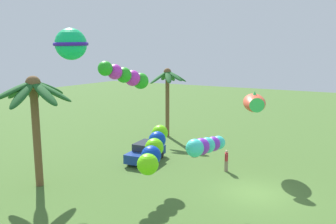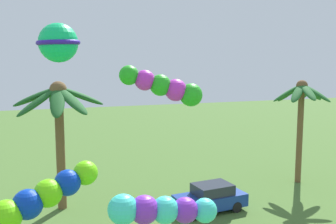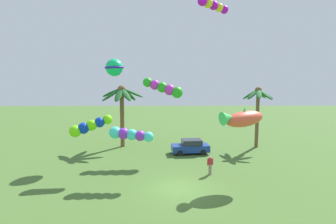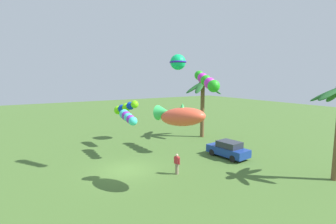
{
  "view_description": "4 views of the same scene",
  "coord_description": "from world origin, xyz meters",
  "px_view_note": "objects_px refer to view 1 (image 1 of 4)",
  "views": [
    {
      "loc": [
        -19.84,
        -5.52,
        8.58
      ],
      "look_at": [
        -0.89,
        5.62,
        4.7
      ],
      "focal_mm": 36.76,
      "sensor_mm": 36.0,
      "label": 1
    },
    {
      "loc": [
        -7.07,
        -8.92,
        8.15
      ],
      "look_at": [
        -1.87,
        5.76,
        6.09
      ],
      "focal_mm": 40.85,
      "sensor_mm": 36.0,
      "label": 2
    },
    {
      "loc": [
        -0.9,
        -18.78,
        7.91
      ],
      "look_at": [
        -0.6,
        4.69,
        5.0
      ],
      "focal_mm": 29.13,
      "sensor_mm": 36.0,
      "label": 3
    },
    {
      "loc": [
        18.54,
        -7.55,
        7.36
      ],
      "look_at": [
        -0.75,
        4.36,
        4.26
      ],
      "focal_mm": 27.62,
      "sensor_mm": 36.0,
      "label": 4
    }
  ],
  "objects_px": {
    "kite_tube_2": "(126,76)",
    "kite_tube_5": "(154,149)",
    "spectator_0": "(226,160)",
    "kite_fish_0": "(255,102)",
    "palm_tree_1": "(34,101)",
    "kite_ball_1": "(71,44)",
    "palm_tree_0": "(167,84)",
    "kite_tube_4": "(206,146)",
    "parked_car_0": "(146,152)"
  },
  "relations": [
    {
      "from": "spectator_0",
      "to": "kite_tube_5",
      "type": "distance_m",
      "value": 10.33
    },
    {
      "from": "palm_tree_0",
      "to": "parked_car_0",
      "type": "relative_size",
      "value": 1.72
    },
    {
      "from": "palm_tree_1",
      "to": "kite_tube_2",
      "type": "height_order",
      "value": "kite_tube_2"
    },
    {
      "from": "spectator_0",
      "to": "palm_tree_0",
      "type": "bearing_deg",
      "value": 52.65
    },
    {
      "from": "kite_fish_0",
      "to": "kite_tube_5",
      "type": "bearing_deg",
      "value": 174.4
    },
    {
      "from": "palm_tree_0",
      "to": "kite_ball_1",
      "type": "distance_m",
      "value": 16.33
    },
    {
      "from": "palm_tree_1",
      "to": "kite_fish_0",
      "type": "bearing_deg",
      "value": -44.8
    },
    {
      "from": "spectator_0",
      "to": "kite_tube_2",
      "type": "distance_m",
      "value": 9.38
    },
    {
      "from": "palm_tree_0",
      "to": "kite_fish_0",
      "type": "distance_m",
      "value": 11.27
    },
    {
      "from": "palm_tree_1",
      "to": "parked_car_0",
      "type": "xyz_separation_m",
      "value": [
        7.64,
        -3.15,
        -4.8
      ]
    },
    {
      "from": "kite_ball_1",
      "to": "kite_tube_2",
      "type": "relative_size",
      "value": 0.52
    },
    {
      "from": "kite_fish_0",
      "to": "kite_tube_4",
      "type": "relative_size",
      "value": 1.15
    },
    {
      "from": "palm_tree_1",
      "to": "kite_ball_1",
      "type": "distance_m",
      "value": 4.93
    },
    {
      "from": "kite_ball_1",
      "to": "palm_tree_1",
      "type": "bearing_deg",
      "value": 87.79
    },
    {
      "from": "kite_tube_2",
      "to": "spectator_0",
      "type": "bearing_deg",
      "value": -57.66
    },
    {
      "from": "kite_tube_4",
      "to": "kite_ball_1",
      "type": "bearing_deg",
      "value": 108.19
    },
    {
      "from": "kite_tube_2",
      "to": "kite_tube_5",
      "type": "xyz_separation_m",
      "value": [
        -5.99,
        -6.08,
        -2.83
      ]
    },
    {
      "from": "spectator_0",
      "to": "kite_tube_4",
      "type": "xyz_separation_m",
      "value": [
        -6.43,
        -1.21,
        2.83
      ]
    },
    {
      "from": "spectator_0",
      "to": "kite_fish_0",
      "type": "distance_m",
      "value": 4.76
    },
    {
      "from": "kite_tube_2",
      "to": "kite_tube_5",
      "type": "relative_size",
      "value": 1.25
    },
    {
      "from": "kite_fish_0",
      "to": "parked_car_0",
      "type": "bearing_deg",
      "value": 112.65
    },
    {
      "from": "kite_fish_0",
      "to": "kite_tube_5",
      "type": "distance_m",
      "value": 12.02
    },
    {
      "from": "kite_ball_1",
      "to": "spectator_0",
      "type": "bearing_deg",
      "value": -34.09
    },
    {
      "from": "kite_fish_0",
      "to": "kite_tube_4",
      "type": "height_order",
      "value": "kite_fish_0"
    },
    {
      "from": "palm_tree_0",
      "to": "parked_car_0",
      "type": "distance_m",
      "value": 9.52
    },
    {
      "from": "kite_ball_1",
      "to": "kite_tube_2",
      "type": "bearing_deg",
      "value": 0.63
    },
    {
      "from": "spectator_0",
      "to": "kite_tube_4",
      "type": "relative_size",
      "value": 0.46
    },
    {
      "from": "palm_tree_1",
      "to": "spectator_0",
      "type": "height_order",
      "value": "palm_tree_1"
    },
    {
      "from": "spectator_0",
      "to": "kite_ball_1",
      "type": "relative_size",
      "value": 0.76
    },
    {
      "from": "parked_car_0",
      "to": "spectator_0",
      "type": "distance_m",
      "value": 6.42
    },
    {
      "from": "palm_tree_0",
      "to": "kite_ball_1",
      "type": "relative_size",
      "value": 3.3
    },
    {
      "from": "kite_tube_5",
      "to": "parked_car_0",
      "type": "bearing_deg",
      "value": 36.14
    },
    {
      "from": "palm_tree_1",
      "to": "spectator_0",
      "type": "xyz_separation_m",
      "value": [
        8.65,
        -9.48,
        -4.73
      ]
    },
    {
      "from": "parked_car_0",
      "to": "kite_tube_4",
      "type": "relative_size",
      "value": 1.18
    },
    {
      "from": "kite_tube_2",
      "to": "kite_tube_5",
      "type": "bearing_deg",
      "value": -134.58
    },
    {
      "from": "kite_tube_4",
      "to": "spectator_0",
      "type": "bearing_deg",
      "value": 10.67
    },
    {
      "from": "palm_tree_1",
      "to": "palm_tree_0",
      "type": "bearing_deg",
      "value": -1.84
    },
    {
      "from": "parked_car_0",
      "to": "kite_tube_4",
      "type": "height_order",
      "value": "kite_tube_4"
    },
    {
      "from": "spectator_0",
      "to": "kite_tube_5",
      "type": "bearing_deg",
      "value": -179.55
    },
    {
      "from": "kite_ball_1",
      "to": "parked_car_0",
      "type": "bearing_deg",
      "value": 2.87
    },
    {
      "from": "spectator_0",
      "to": "kite_ball_1",
      "type": "distance_m",
      "value": 13.39
    },
    {
      "from": "parked_car_0",
      "to": "kite_tube_5",
      "type": "distance_m",
      "value": 11.38
    },
    {
      "from": "palm_tree_1",
      "to": "spectator_0",
      "type": "relative_size",
      "value": 4.48
    },
    {
      "from": "parked_car_0",
      "to": "kite_ball_1",
      "type": "relative_size",
      "value": 1.92
    },
    {
      "from": "kite_tube_5",
      "to": "kite_tube_2",
      "type": "bearing_deg",
      "value": 45.42
    },
    {
      "from": "kite_tube_4",
      "to": "kite_tube_5",
      "type": "height_order",
      "value": "kite_tube_5"
    },
    {
      "from": "palm_tree_0",
      "to": "parked_car_0",
      "type": "height_order",
      "value": "palm_tree_0"
    },
    {
      "from": "palm_tree_0",
      "to": "palm_tree_1",
      "type": "height_order",
      "value": "palm_tree_1"
    },
    {
      "from": "palm_tree_0",
      "to": "kite_tube_2",
      "type": "height_order",
      "value": "kite_tube_2"
    },
    {
      "from": "kite_fish_0",
      "to": "kite_tube_4",
      "type": "xyz_separation_m",
      "value": [
        -8.59,
        0.03,
        -1.22
      ]
    }
  ]
}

